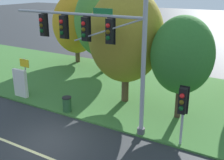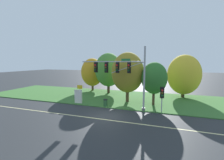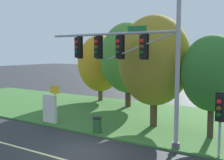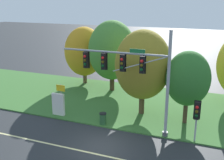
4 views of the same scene
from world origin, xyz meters
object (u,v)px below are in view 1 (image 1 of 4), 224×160
route_sign_post (25,70)px  tree_behind_signpost (126,36)px  info_kiosk (20,83)px  trash_bin (67,104)px  pedestrian_signal_near_kerb (183,104)px  tree_nearest_road (76,24)px  tree_mid_verge (182,55)px  tree_left_of_mast (104,21)px  traffic_signal_mast (96,39)px

route_sign_post → tree_behind_signpost: (6.48, 2.38, 2.58)m
info_kiosk → trash_bin: bearing=-3.9°
trash_bin → tree_behind_signpost: bearing=55.7°
pedestrian_signal_near_kerb → tree_nearest_road: tree_nearest_road is taller
tree_nearest_road → tree_mid_verge: bearing=-28.9°
info_kiosk → trash_bin: size_ratio=2.04×
tree_nearest_road → trash_bin: tree_nearest_road is taller
pedestrian_signal_near_kerb → tree_mid_verge: bearing=109.9°
pedestrian_signal_near_kerb → trash_bin: bearing=177.9°
pedestrian_signal_near_kerb → tree_behind_signpost: (-4.80, 3.50, 2.12)m
pedestrian_signal_near_kerb → tree_nearest_road: bearing=144.0°
pedestrian_signal_near_kerb → info_kiosk: (-11.22, 0.55, -1.20)m
route_sign_post → trash_bin: (4.27, -0.86, -1.22)m
pedestrian_signal_near_kerb → tree_nearest_road: size_ratio=0.46×
trash_bin → route_sign_post: bearing=168.6°
route_sign_post → tree_nearest_road: size_ratio=0.39×
route_sign_post → info_kiosk: (0.05, -0.58, -0.75)m
route_sign_post → tree_left_of_mast: tree_left_of_mast is taller
tree_left_of_mast → trash_bin: bearing=-73.1°
tree_behind_signpost → tree_mid_verge: (3.73, -0.56, -0.63)m
route_sign_post → tree_nearest_road: (-2.13, 8.62, 2.02)m
pedestrian_signal_near_kerb → tree_left_of_mast: (-9.49, 8.44, 2.18)m
tree_behind_signpost → trash_bin: size_ratio=7.72×
tree_nearest_road → tree_behind_signpost: 10.65m
info_kiosk → tree_mid_verge: bearing=13.3°
route_sign_post → info_kiosk: bearing=-84.6°
pedestrian_signal_near_kerb → route_sign_post: bearing=174.3°
tree_mid_verge → info_kiosk: bearing=-166.7°
pedestrian_signal_near_kerb → info_kiosk: 11.30m
tree_mid_verge → route_sign_post: bearing=-169.9°
tree_behind_signpost → trash_bin: (-2.21, -3.24, -3.80)m
route_sign_post → tree_behind_signpost: 7.37m
tree_left_of_mast → traffic_signal_mast: bearing=-60.3°
traffic_signal_mast → trash_bin: traffic_signal_mast is taller
tree_left_of_mast → info_kiosk: 8.76m
route_sign_post → tree_nearest_road: 9.10m
tree_nearest_road → tree_behind_signpost: size_ratio=0.91×
tree_left_of_mast → tree_behind_signpost: 6.82m
pedestrian_signal_near_kerb → route_sign_post: size_ratio=1.18×
info_kiosk → tree_nearest_road: bearing=103.4°
traffic_signal_mast → tree_mid_verge: bearing=37.3°
pedestrian_signal_near_kerb → route_sign_post: 11.34m
tree_nearest_road → info_kiosk: size_ratio=3.43×
traffic_signal_mast → route_sign_post: (-6.51, 1.00, -2.95)m
tree_nearest_road → info_kiosk: (2.19, -9.19, -2.77)m
tree_nearest_road → trash_bin: 11.89m
pedestrian_signal_near_kerb → trash_bin: pedestrian_signal_near_kerb is taller
traffic_signal_mast → tree_behind_signpost: 3.40m
tree_left_of_mast → info_kiosk: bearing=-102.3°
info_kiosk → trash_bin: info_kiosk is taller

